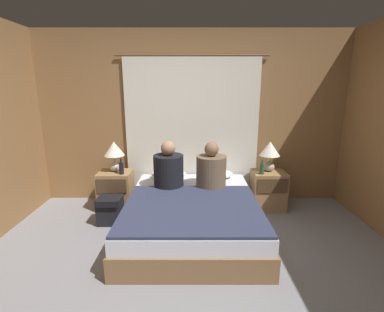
{
  "coord_description": "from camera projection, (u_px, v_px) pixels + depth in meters",
  "views": [
    {
      "loc": [
        -0.0,
        -2.25,
        1.72
      ],
      "look_at": [
        0.0,
        1.11,
        0.87
      ],
      "focal_mm": 26.0,
      "sensor_mm": 36.0,
      "label": 1
    }
  ],
  "objects": [
    {
      "name": "ground_plane",
      "position": [
        192.0,
        276.0,
        2.6
      ],
      "size": [
        16.0,
        16.0,
        0.0
      ],
      "primitive_type": "plane",
      "color": "gray"
    },
    {
      "name": "wall_back",
      "position": [
        192.0,
        119.0,
        4.13
      ],
      "size": [
        4.6,
        0.06,
        2.5
      ],
      "color": "olive",
      "rests_on": "ground_plane"
    },
    {
      "name": "curtain_panel",
      "position": [
        192.0,
        131.0,
        4.11
      ],
      "size": [
        2.15,
        0.02,
        2.15
      ],
      "color": "silver",
      "rests_on": "ground_plane"
    },
    {
      "name": "bed",
      "position": [
        192.0,
        215.0,
        3.35
      ],
      "size": [
        1.55,
        1.91,
        0.42
      ],
      "color": "olive",
      "rests_on": "ground_plane"
    },
    {
      "name": "nightstand_left",
      "position": [
        116.0,
        190.0,
        3.98
      ],
      "size": [
        0.46,
        0.4,
        0.54
      ],
      "color": "#937047",
      "rests_on": "ground_plane"
    },
    {
      "name": "nightstand_right",
      "position": [
        268.0,
        190.0,
        3.98
      ],
      "size": [
        0.46,
        0.4,
        0.54
      ],
      "color": "#937047",
      "rests_on": "ground_plane"
    },
    {
      "name": "lamp_left",
      "position": [
        114.0,
        152.0,
        3.9
      ],
      "size": [
        0.28,
        0.28,
        0.43
      ],
      "color": "#B2A899",
      "rests_on": "nightstand_left"
    },
    {
      "name": "lamp_right",
      "position": [
        270.0,
        152.0,
        3.9
      ],
      "size": [
        0.28,
        0.28,
        0.43
      ],
      "color": "#B2A899",
      "rests_on": "nightstand_right"
    },
    {
      "name": "pillow_left",
      "position": [
        168.0,
        174.0,
        4.02
      ],
      "size": [
        0.51,
        0.29,
        0.12
      ],
      "color": "white",
      "rests_on": "bed"
    },
    {
      "name": "pillow_right",
      "position": [
        215.0,
        174.0,
        4.02
      ],
      "size": [
        0.51,
        0.29,
        0.12
      ],
      "color": "white",
      "rests_on": "bed"
    },
    {
      "name": "blanket_on_bed",
      "position": [
        192.0,
        208.0,
        3.02
      ],
      "size": [
        1.49,
        1.28,
        0.03
      ],
      "color": "#2D334C",
      "rests_on": "bed"
    },
    {
      "name": "person_left_in_bed",
      "position": [
        169.0,
        169.0,
        3.62
      ],
      "size": [
        0.39,
        0.39,
        0.62
      ],
      "color": "black",
      "rests_on": "bed"
    },
    {
      "name": "person_right_in_bed",
      "position": [
        211.0,
        170.0,
        3.62
      ],
      "size": [
        0.39,
        0.39,
        0.61
      ],
      "color": "brown",
      "rests_on": "bed"
    },
    {
      "name": "beer_bottle_on_left_stand",
      "position": [
        121.0,
        168.0,
        3.81
      ],
      "size": [
        0.07,
        0.07,
        0.23
      ],
      "color": "black",
      "rests_on": "nightstand_left"
    },
    {
      "name": "beer_bottle_on_right_stand",
      "position": [
        262.0,
        169.0,
        3.81
      ],
      "size": [
        0.07,
        0.07,
        0.21
      ],
      "color": "#2D4C28",
      "rests_on": "nightstand_right"
    },
    {
      "name": "backpack_on_floor",
      "position": [
        110.0,
        209.0,
        3.55
      ],
      "size": [
        0.3,
        0.26,
        0.36
      ],
      "color": "black",
      "rests_on": "ground_plane"
    }
  ]
}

